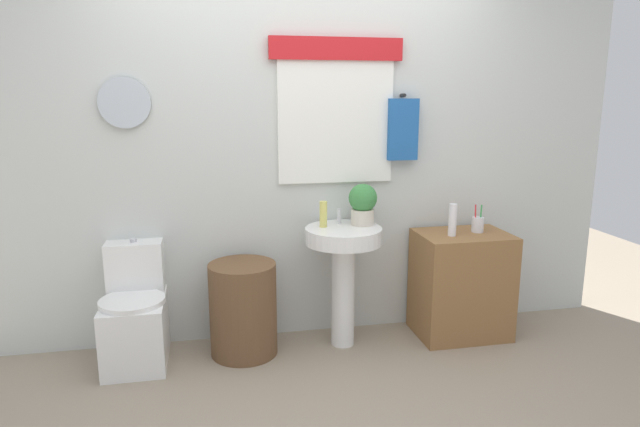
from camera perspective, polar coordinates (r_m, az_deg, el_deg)
The scene contains 11 objects.
ground_plane at distance 2.96m, azimuth 1.68°, elevation -20.64°, with size 8.00×8.00×0.00m, color gray.
back_wall at distance 3.63m, azimuth -2.28°, elevation 7.44°, with size 4.40×0.18×2.60m.
toilet at distance 3.59m, azimuth -18.52°, elevation -10.09°, with size 0.38×0.51×0.74m.
laundry_hamper at distance 3.53m, azimuth -7.94°, elevation -9.74°, with size 0.42×0.42×0.59m, color brown.
pedestal_sink at distance 3.52m, azimuth 2.42°, elevation -4.73°, with size 0.49×0.49×0.79m.
faucet at distance 3.57m, azimuth 2.00°, elevation -0.26°, with size 0.03×0.03×0.10m, color silver.
wooden_cabinet at distance 3.87m, azimuth 14.38°, elevation -7.09°, with size 0.60×0.44×0.71m, color olive.
soap_bottle at distance 3.47m, azimuth 0.34°, elevation -0.07°, with size 0.05×0.05×0.16m, color #DBD166.
potted_plant at distance 3.53m, azimuth 4.45°, elevation 1.09°, with size 0.18×0.18×0.27m.
lotion_bottle at distance 3.66m, azimuth 13.55°, elevation -0.64°, with size 0.05×0.05×0.21m, color white.
toothbrush_cup at distance 3.82m, azimuth 15.98°, elevation -1.08°, with size 0.08×0.08×0.19m.
Camera 1 is at (-0.58, -2.42, 1.61)m, focal length 30.96 mm.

